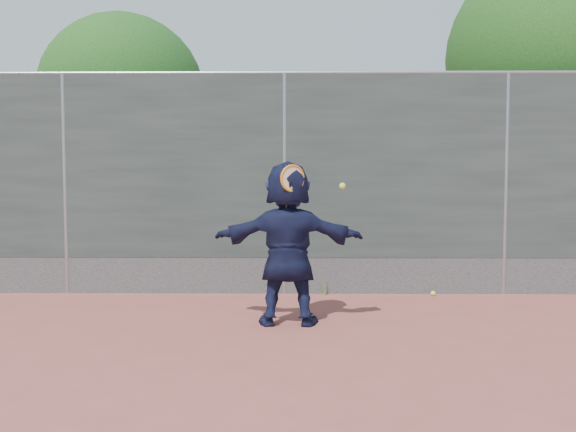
{
  "coord_description": "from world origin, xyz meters",
  "views": [
    {
      "loc": [
        0.15,
        -5.22,
        1.68
      ],
      "look_at": [
        0.07,
        1.74,
        1.19
      ],
      "focal_mm": 40.0,
      "sensor_mm": 36.0,
      "label": 1
    }
  ],
  "objects": [
    {
      "name": "ground",
      "position": [
        0.0,
        0.0,
        0.0
      ],
      "size": [
        80.0,
        80.0,
        0.0
      ],
      "primitive_type": "plane",
      "color": "#9E4C42",
      "rests_on": "ground"
    },
    {
      "name": "player",
      "position": [
        0.07,
        1.74,
        0.89
      ],
      "size": [
        1.67,
        0.58,
        1.79
      ],
      "primitive_type": "imported",
      "rotation": [
        0.0,
        0.0,
        3.11
      ],
      "color": "#151A3A",
      "rests_on": "ground"
    },
    {
      "name": "ball_ground",
      "position": [
        2.01,
        3.35,
        0.03
      ],
      "size": [
        0.07,
        0.07,
        0.07
      ],
      "primitive_type": "sphere",
      "color": "#D6F235",
      "rests_on": "ground"
    },
    {
      "name": "fence",
      "position": [
        -0.0,
        3.5,
        1.58
      ],
      "size": [
        20.0,
        0.06,
        3.03
      ],
      "color": "#38423D",
      "rests_on": "ground"
    },
    {
      "name": "swing_action",
      "position": [
        0.17,
        1.54,
        1.58
      ],
      "size": [
        0.7,
        0.17,
        0.51
      ],
      "color": "orange",
      "rests_on": "ground"
    },
    {
      "name": "tree_right",
      "position": [
        4.68,
        5.75,
        3.49
      ],
      "size": [
        3.78,
        3.6,
        5.39
      ],
      "color": "#382314",
      "rests_on": "ground"
    },
    {
      "name": "tree_left",
      "position": [
        -2.85,
        6.55,
        2.94
      ],
      "size": [
        3.15,
        3.0,
        4.53
      ],
      "color": "#382314",
      "rests_on": "ground"
    },
    {
      "name": "weed_clump",
      "position": [
        0.29,
        3.38,
        0.13
      ],
      "size": [
        0.68,
        0.07,
        0.3
      ],
      "color": "#387226",
      "rests_on": "ground"
    }
  ]
}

